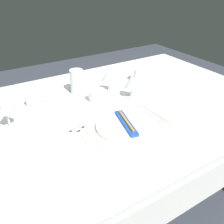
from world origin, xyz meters
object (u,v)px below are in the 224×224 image
(coffee_cup_left, at_px, (140,74))
(toothbrush_package, at_px, (126,123))
(fork_salad, at_px, (78,139))
(dinner_plate, at_px, (126,126))
(coffee_cup_right, at_px, (97,95))
(wine_glass_centre, at_px, (132,82))
(fork_outer, at_px, (91,135))
(coffee_cup_far, at_px, (34,100))
(spoon_soup, at_px, (152,111))
(wine_glass_left, at_px, (109,76))
(wine_glass_right, at_px, (5,107))
(fork_inner, at_px, (85,139))
(drink_tumbler, at_px, (77,82))
(dinner_knife, at_px, (152,114))

(coffee_cup_left, bearing_deg, toothbrush_package, -133.84)
(fork_salad, bearing_deg, dinner_plate, -7.20)
(coffee_cup_left, bearing_deg, coffee_cup_right, -163.80)
(coffee_cup_left, bearing_deg, wine_glass_centre, -138.79)
(coffee_cup_left, height_order, wine_glass_centre, wine_glass_centre)
(coffee_cup_right, bearing_deg, dinner_plate, -91.40)
(fork_outer, xyz_separation_m, coffee_cup_far, (-0.13, 0.38, 0.04))
(dinner_plate, xyz_separation_m, spoon_soup, (0.19, 0.05, -0.01))
(coffee_cup_right, distance_m, coffee_cup_far, 0.32)
(fork_outer, relative_size, wine_glass_left, 1.73)
(dinner_plate, relative_size, wine_glass_right, 1.83)
(dinner_plate, distance_m, toothbrush_package, 0.02)
(fork_inner, bearing_deg, coffee_cup_left, 32.98)
(fork_salad, xyz_separation_m, coffee_cup_left, (0.59, 0.36, 0.04))
(spoon_soup, height_order, wine_glass_right, wine_glass_right)
(toothbrush_package, distance_m, coffee_cup_far, 0.50)
(wine_glass_left, bearing_deg, coffee_cup_right, -146.21)
(spoon_soup, bearing_deg, wine_glass_left, 101.91)
(drink_tumbler, bearing_deg, fork_outer, -107.25)
(coffee_cup_far, bearing_deg, coffee_cup_left, -1.65)
(dinner_plate, relative_size, wine_glass_centre, 2.03)
(coffee_cup_far, bearing_deg, dinner_plate, -54.16)
(spoon_soup, distance_m, coffee_cup_right, 0.30)
(spoon_soup, distance_m, coffee_cup_left, 0.39)
(coffee_cup_far, bearing_deg, fork_outer, -71.11)
(toothbrush_package, xyz_separation_m, fork_inner, (-0.20, 0.02, -0.02))
(spoon_soup, bearing_deg, coffee_cup_far, 143.46)
(toothbrush_package, height_order, coffee_cup_far, coffee_cup_far)
(toothbrush_package, bearing_deg, dinner_knife, 7.95)
(coffee_cup_right, height_order, wine_glass_left, wine_glass_left)
(dinner_plate, xyz_separation_m, fork_salad, (-0.22, 0.03, -0.01))
(dinner_plate, height_order, toothbrush_package, toothbrush_package)
(coffee_cup_far, relative_size, drink_tumbler, 0.72)
(spoon_soup, xyz_separation_m, drink_tumbler, (-0.23, 0.39, 0.07))
(coffee_cup_far, relative_size, wine_glass_right, 0.67)
(dinner_knife, distance_m, wine_glass_centre, 0.23)
(fork_salad, relative_size, spoon_soup, 1.01)
(wine_glass_left, bearing_deg, dinner_knife, -82.75)
(fork_outer, xyz_separation_m, wine_glass_right, (-0.28, 0.24, 0.10))
(coffee_cup_far, bearing_deg, fork_inner, -75.93)
(spoon_soup, bearing_deg, wine_glass_right, 160.59)
(fork_outer, distance_m, wine_glass_centre, 0.42)
(fork_inner, relative_size, coffee_cup_right, 1.94)
(fork_outer, bearing_deg, wine_glass_centre, 29.64)
(dinner_knife, xyz_separation_m, wine_glass_centre, (0.02, 0.21, 0.09))
(spoon_soup, bearing_deg, drink_tumbler, 120.12)
(coffee_cup_right, bearing_deg, fork_inner, -127.73)
(fork_salad, height_order, wine_glass_left, wine_glass_left)
(fork_inner, bearing_deg, wine_glass_left, 46.74)
(dinner_plate, xyz_separation_m, wine_glass_centre, (0.19, 0.23, 0.08))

